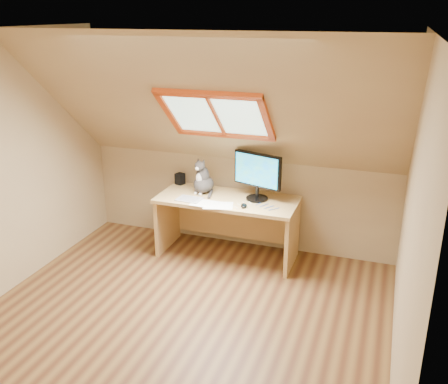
% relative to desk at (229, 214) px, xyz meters
% --- Properties ---
extents(ground, '(3.50, 3.50, 0.00)m').
position_rel_desk_xyz_m(ground, '(0.01, -1.44, -0.46)').
color(ground, brown).
rests_on(ground, ground).
extents(room_shell, '(3.52, 3.52, 2.41)m').
position_rel_desk_xyz_m(room_shell, '(0.01, -1.54, 0.97)').
color(room_shell, tan).
rests_on(room_shell, ground).
extents(desk, '(1.48, 0.65, 0.67)m').
position_rel_desk_xyz_m(desk, '(0.00, 0.00, 0.00)').
color(desk, '#D8B466').
rests_on(desk, ground).
extents(monitor, '(0.53, 0.23, 0.50)m').
position_rel_desk_xyz_m(monitor, '(0.30, -0.00, 0.50)').
color(monitor, black).
rests_on(monitor, desk).
extents(cat, '(0.28, 0.31, 0.40)m').
position_rel_desk_xyz_m(cat, '(-0.30, 0.01, 0.35)').
color(cat, '#403B39').
rests_on(cat, desk).
extents(desk_speaker, '(0.11, 0.11, 0.13)m').
position_rel_desk_xyz_m(desk_speaker, '(-0.65, 0.19, 0.28)').
color(desk_speaker, black).
rests_on(desk_speaker, desk).
extents(graphics_tablet, '(0.27, 0.20, 0.01)m').
position_rel_desk_xyz_m(graphics_tablet, '(-0.36, -0.25, 0.22)').
color(graphics_tablet, '#B2B2B7').
rests_on(graphics_tablet, desk).
extents(mouse, '(0.08, 0.12, 0.03)m').
position_rel_desk_xyz_m(mouse, '(0.24, -0.25, 0.23)').
color(mouse, black).
rests_on(mouse, desk).
extents(papers, '(0.33, 0.27, 0.00)m').
position_rel_desk_xyz_m(papers, '(-0.07, -0.32, 0.21)').
color(papers, white).
rests_on(papers, desk).
extents(cables, '(0.51, 0.26, 0.01)m').
position_rel_desk_xyz_m(cables, '(0.36, -0.18, 0.22)').
color(cables, silver).
rests_on(cables, desk).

